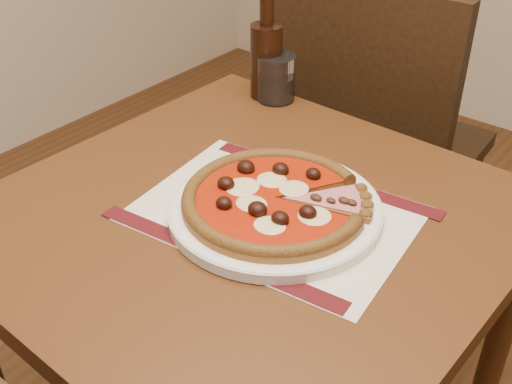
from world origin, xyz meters
TOP-DOWN VIEW (x-y plane):
  - table at (-0.76, 0.98)m, footprint 0.82×0.82m
  - chair_far at (-0.89, 1.66)m, footprint 0.49×0.49m
  - placemat at (-0.72, 1.00)m, footprint 0.47×0.36m
  - plate at (-0.72, 1.00)m, footprint 0.35×0.35m
  - pizza at (-0.72, 1.00)m, footprint 0.30×0.30m
  - ham_slice at (-0.64, 1.07)m, footprint 0.14×0.12m
  - water_glass at (-0.98, 1.34)m, footprint 0.10×0.10m
  - bottle at (-1.01, 1.34)m, footprint 0.07×0.07m

SIDE VIEW (x-z plane):
  - chair_far at x=-0.89m, z-range 0.07..1.04m
  - table at x=-0.76m, z-range 0.27..1.02m
  - placemat at x=-0.72m, z-range 0.75..0.75m
  - plate at x=-0.72m, z-range 0.75..0.77m
  - ham_slice at x=-0.64m, z-range 0.77..0.79m
  - pizza at x=-0.72m, z-range 0.76..0.80m
  - water_glass at x=-0.98m, z-range 0.75..0.85m
  - bottle at x=-1.01m, z-range 0.72..0.96m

